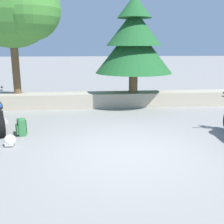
{
  "coord_description": "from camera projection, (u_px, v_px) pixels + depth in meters",
  "views": [
    {
      "loc": [
        -0.97,
        -5.6,
        2.32
      ],
      "look_at": [
        -0.26,
        1.2,
        0.65
      ],
      "focal_mm": 43.26,
      "sensor_mm": 36.0,
      "label": 1
    }
  ],
  "objects": [
    {
      "name": "ground_plane",
      "position": [
        129.0,
        152.0,
        6.06
      ],
      "size": [
        120.0,
        120.0,
        0.0
      ],
      "primitive_type": "plane",
      "color": "gray"
    },
    {
      "name": "stone_wall",
      "position": [
        109.0,
        100.0,
        10.63
      ],
      "size": [
        36.0,
        0.8,
        0.55
      ],
      "primitive_type": "cube",
      "color": "#A89E89",
      "rests_on": "ground"
    },
    {
      "name": "rider_backpack",
      "position": [
        21.0,
        127.0,
        7.17
      ],
      "size": [
        0.32,
        0.34,
        0.47
      ],
      "color": "#2D6B38",
      "rests_on": "ground"
    },
    {
      "name": "rider_helmet",
      "position": [
        10.0,
        141.0,
        6.41
      ],
      "size": [
        0.28,
        0.28,
        0.28
      ],
      "color": "silver",
      "rests_on": "ground"
    },
    {
      "name": "leafy_tree_mid_left",
      "position": [
        14.0,
        3.0,
        9.57
      ],
      "size": [
        3.49,
        3.32,
        5.01
      ],
      "color": "brown",
      "rests_on": "stone_wall"
    },
    {
      "name": "pine_tree_mid_right",
      "position": [
        134.0,
        41.0,
        10.13
      ],
      "size": [
        2.93,
        2.93,
        3.59
      ],
      "color": "brown",
      "rests_on": "stone_wall"
    }
  ]
}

